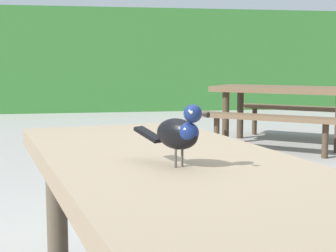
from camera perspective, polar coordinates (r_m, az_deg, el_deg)
The scene contains 4 objects.
hedge_wall at distance 11.69m, azimuth -8.47°, elevation 7.31°, with size 28.00×2.07×2.18m, color #387A33.
picnic_table_foreground at distance 1.65m, azimuth 0.45°, elevation -9.90°, with size 1.97×1.99×0.74m.
bird_grackle at distance 1.45m, azimuth 1.33°, elevation -0.65°, with size 0.19×0.25×0.18m.
picnic_table_mid_left at distance 6.57m, azimuth 13.09°, elevation 2.73°, with size 2.38×2.38×0.74m.
Camera 1 is at (-0.34, -1.79, 1.04)m, focal length 54.19 mm.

